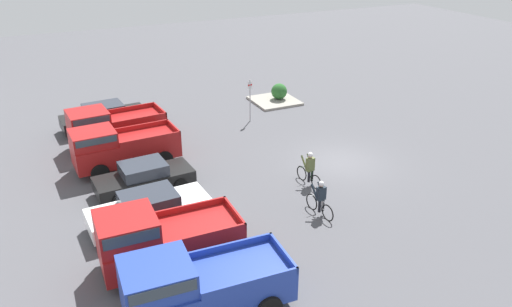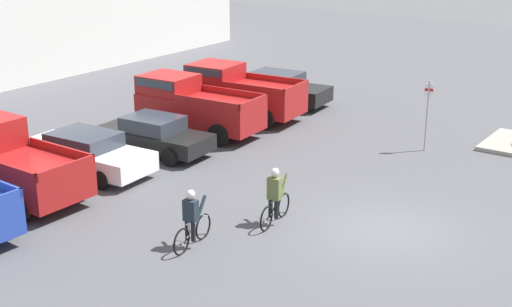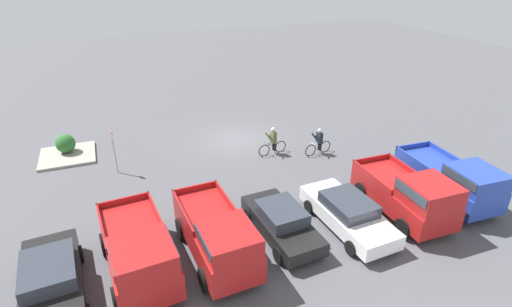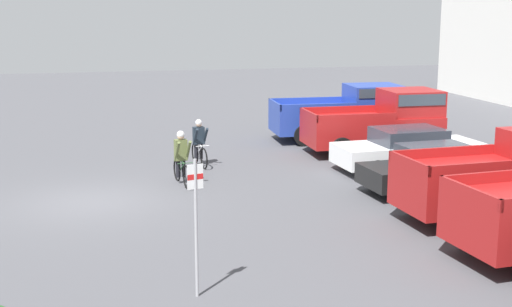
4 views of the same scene
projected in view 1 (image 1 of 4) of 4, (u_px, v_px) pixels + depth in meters
The scene contains 13 objects.
ground_plane at pixel (341, 162), 25.14m from camera, with size 80.00×80.00×0.00m, color #4C4C51.
pickup_truck_0 at pixel (195, 285), 14.93m from camera, with size 2.44×5.17×2.17m.
pickup_truck_1 at pixel (158, 238), 17.07m from camera, with size 2.37×4.87×2.28m.
sedan_0 at pixel (149, 209), 19.69m from camera, with size 2.19×4.87×1.37m.
sedan_1 at pixel (144, 177), 22.17m from camera, with size 2.11×4.41×1.35m.
pickup_truck_2 at pixel (119, 147), 24.07m from camera, with size 2.34×5.09×2.17m.
pickup_truck_3 at pixel (111, 126), 26.41m from camera, with size 2.57×5.02×2.19m.
sedan_2 at pixel (104, 116), 28.93m from camera, with size 2.29×4.92×1.45m.
cyclist_0 at pixel (310, 169), 22.64m from camera, with size 1.79×0.51×1.65m.
cyclist_1 at pixel (320, 198), 20.30m from camera, with size 1.74×0.51×1.59m.
fire_lane_sign at pixel (250, 96), 29.62m from camera, with size 0.10×0.30×2.59m.
curb_island at pixel (275, 101), 33.45m from camera, with size 2.94×2.87×0.15m, color gray.
shrub at pixel (279, 91), 33.33m from camera, with size 1.06×1.06×1.06m.
Camera 1 is at (-18.65, 13.46, 11.01)m, focal length 35.00 mm.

